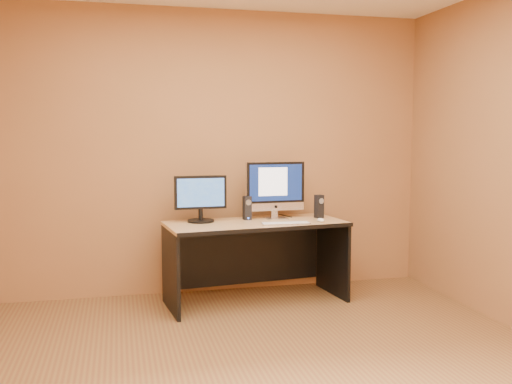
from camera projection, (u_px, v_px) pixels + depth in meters
floor at (272, 376)px, 3.47m from camera, size 4.00×4.00×0.00m
walls at (273, 163)px, 3.34m from camera, size 4.00×4.00×2.60m
desk at (256, 262)px, 4.98m from camera, size 1.60×0.84×0.71m
imac at (276, 190)px, 5.11m from camera, size 0.55×0.22×0.53m
second_monitor at (201, 199)px, 4.92m from camera, size 0.47×0.24×0.40m
speaker_left at (247, 208)px, 5.07m from camera, size 0.07×0.08×0.21m
speaker_right at (319, 206)px, 5.17m from camera, size 0.08×0.08×0.21m
keyboard at (286, 223)px, 4.81m from camera, size 0.42×0.14×0.02m
mouse at (321, 220)px, 4.94m from camera, size 0.06×0.10×0.03m
cable_a at (285, 216)px, 5.29m from camera, size 0.07×0.20×0.01m
cable_b at (271, 216)px, 5.28m from camera, size 0.06×0.17×0.01m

